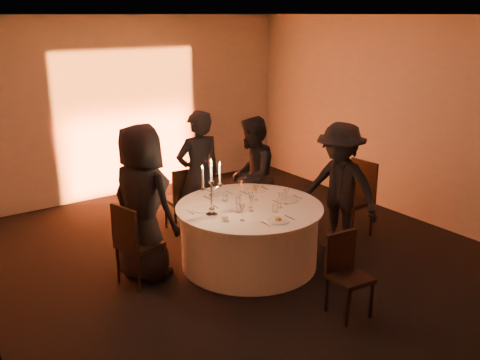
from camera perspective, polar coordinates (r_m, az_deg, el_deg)
floor at (r=6.82m, az=0.98°, el=-8.86°), size 7.00×7.00×0.00m
ceiling at (r=6.12m, az=1.13°, el=17.23°), size 7.00×7.00×0.00m
wall_back at (r=9.30m, az=-11.88°, el=7.63°), size 7.00×0.00×7.00m
wall_right at (r=8.39m, az=17.93°, el=6.13°), size 0.00×7.00×7.00m
uplighter_fixture at (r=9.38m, az=-10.60°, el=-1.36°), size 0.25×0.12×0.10m
banquet_table at (r=6.66m, az=1.00°, el=-5.90°), size 1.80×1.80×0.77m
chair_left at (r=6.21m, az=-11.28°, el=-6.31°), size 0.52×0.52×0.99m
chair_back_left at (r=7.60m, az=-6.01°, el=-1.72°), size 0.46×0.46×0.96m
chair_back_right at (r=8.24m, az=1.74°, el=-0.62°), size 0.52×0.52×0.85m
chair_right at (r=7.67m, az=12.35°, el=-1.43°), size 0.48×0.48×1.05m
chair_front at (r=5.70m, az=11.23°, el=-9.34°), size 0.41×0.42×0.87m
guest_left at (r=6.26m, az=-10.38°, el=-2.43°), size 0.87×1.05×1.85m
guest_back_left at (r=7.32m, az=-4.43°, el=0.50°), size 0.68×0.46×1.80m
guest_back_right at (r=7.50m, az=1.27°, el=0.46°), size 1.03×1.00×1.67m
guest_right at (r=6.99m, az=10.55°, el=-0.89°), size 0.91×1.24×1.72m
plate_left at (r=6.40m, az=-4.03°, el=-3.12°), size 0.36×0.27×0.01m
plate_back_left at (r=6.88m, az=-2.31°, el=-1.64°), size 0.35×0.26×0.01m
plate_back_right at (r=7.06m, az=1.54°, el=-1.02°), size 0.35×0.29×0.08m
plate_right at (r=6.74m, az=5.06°, el=-2.09°), size 0.36×0.28×0.01m
plate_front at (r=6.05m, az=4.09°, el=-4.26°), size 0.36×0.26×0.08m
coffee_cup at (r=6.05m, az=-1.65°, el=-4.12°), size 0.11×0.11×0.07m
candelabra at (r=6.13m, az=-3.04°, el=-1.74°), size 0.29×0.14×0.69m
wine_glass_a at (r=6.42m, az=1.14°, el=-1.80°), size 0.07×0.07×0.19m
wine_glass_b at (r=6.38m, az=-3.02°, el=-1.93°), size 0.07×0.07×0.19m
wine_glass_c at (r=6.02m, az=0.24°, el=-3.12°), size 0.07×0.07×0.19m
wine_glass_d at (r=6.43m, az=4.37°, el=-1.81°), size 0.07×0.07×0.19m
wine_glass_e at (r=6.68m, az=1.73°, el=-1.02°), size 0.07×0.07×0.19m
wine_glass_f at (r=6.56m, az=4.97°, el=-1.43°), size 0.07×0.07×0.19m
wine_glass_g at (r=6.30m, az=1.22°, el=-2.18°), size 0.07×0.07×0.19m
wine_glass_h at (r=6.85m, az=0.04°, el=-0.54°), size 0.07×0.07×0.19m
tumbler_a at (r=6.67m, az=-1.59°, el=-1.90°), size 0.07×0.07×0.09m
tumbler_b at (r=6.57m, az=-0.23°, el=-2.20°), size 0.07×0.07×0.09m
tumbler_c at (r=6.33m, az=3.77°, el=-3.01°), size 0.07×0.07×0.09m
tumbler_d at (r=6.30m, az=-0.12°, el=-3.08°), size 0.07×0.07×0.09m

